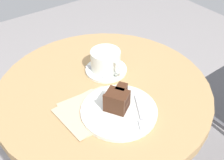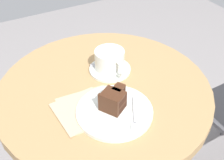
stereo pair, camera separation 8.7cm
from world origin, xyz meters
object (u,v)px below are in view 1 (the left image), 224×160
at_px(teaspoon, 93,70).
at_px(cake_slice, 118,100).
at_px(cake_plate, 119,111).
at_px(napkin, 90,111).
at_px(fork, 141,116).
at_px(coffee_cup, 106,60).
at_px(saucer, 106,70).

relative_size(teaspoon, cake_slice, 1.06).
height_order(teaspoon, cake_plate, teaspoon).
bearing_deg(napkin, fork, 42.52).
relative_size(cake_plate, cake_slice, 2.36).
height_order(teaspoon, napkin, teaspoon).
distance_m(coffee_cup, napkin, 0.21).
distance_m(coffee_cup, teaspoon, 0.06).
bearing_deg(coffee_cup, saucer, -6.94).
bearing_deg(saucer, teaspoon, -111.97).
bearing_deg(cake_slice, coffee_cup, 154.60).
xyz_separation_m(coffee_cup, teaspoon, (-0.02, -0.04, -0.03)).
bearing_deg(cake_slice, fork, 22.80).
relative_size(teaspoon, cake_plate, 0.45).
bearing_deg(teaspoon, cake_plate, 161.40).
distance_m(coffee_cup, fork, 0.25).
bearing_deg(napkin, teaspoon, 143.67).
relative_size(coffee_cup, teaspoon, 1.36).
bearing_deg(coffee_cup, cake_slice, -25.40).
bearing_deg(cake_plate, fork, 29.76).
bearing_deg(cake_slice, napkin, -119.17).
bearing_deg(teaspoon, coffee_cup, -117.52).
distance_m(teaspoon, napkin, 0.19).
bearing_deg(coffee_cup, cake_plate, -24.80).
height_order(coffee_cup, fork, coffee_cup).
bearing_deg(teaspoon, cake_slice, 161.64).
bearing_deg(saucer, cake_plate, -24.86).
height_order(coffee_cup, napkin, coffee_cup).
xyz_separation_m(coffee_cup, fork, (0.25, -0.05, -0.03)).
bearing_deg(coffee_cup, fork, -12.37).
distance_m(cake_plate, napkin, 0.09).
height_order(teaspoon, cake_slice, cake_slice).
height_order(cake_plate, fork, fork).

